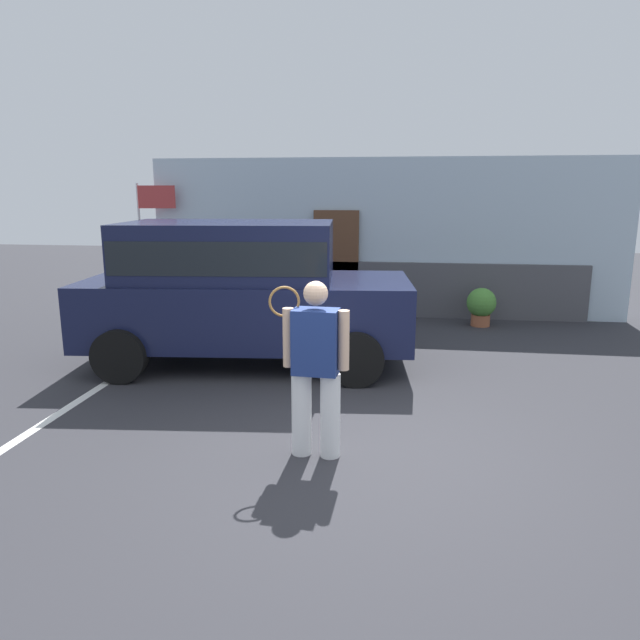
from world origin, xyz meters
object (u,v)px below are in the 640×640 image
at_px(parked_suv, 240,286).
at_px(potted_plant_by_porch, 481,305).
at_px(flag_pole, 149,223).
at_px(tennis_player_man, 315,366).

relative_size(parked_suv, potted_plant_by_porch, 6.66).
bearing_deg(flag_pole, parked_suv, -50.07).
height_order(potted_plant_by_porch, flag_pole, flag_pole).
bearing_deg(parked_suv, potted_plant_by_porch, 32.73).
distance_m(potted_plant_by_porch, flag_pole, 6.79).
bearing_deg(flag_pole, tennis_player_man, -55.14).
relative_size(parked_suv, flag_pole, 1.81).
relative_size(potted_plant_by_porch, flag_pole, 0.27).
xyz_separation_m(tennis_player_man, flag_pole, (-4.37, 6.28, 0.96)).
xyz_separation_m(potted_plant_by_porch, flag_pole, (-6.62, 0.43, 1.44)).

